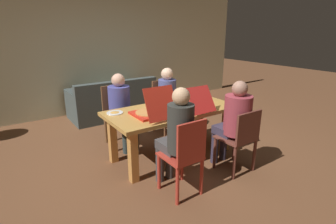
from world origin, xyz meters
name	(u,v)px	position (x,y,z in m)	size (l,w,h in m)	color
ground_plane	(172,155)	(0.00, 0.00, 0.00)	(20.00, 20.00, 0.00)	brown
back_wall	(97,51)	(0.00, 2.85, 1.32)	(7.79, 0.12, 2.65)	beige
dining_table	(172,116)	(0.00, 0.00, 0.61)	(1.84, 0.88, 0.72)	#C89345
chair_0	(164,104)	(0.45, 0.87, 0.51)	(0.39, 0.41, 0.92)	brown
person_0	(169,96)	(0.45, 0.72, 0.68)	(0.31, 0.51, 1.16)	#3A2D41
chair_1	(241,138)	(0.45, -0.87, 0.48)	(0.44, 0.40, 0.85)	brown
person_1	(234,118)	(0.45, -0.75, 0.70)	(0.34, 0.50, 1.20)	#383144
chair_2	(185,155)	(-0.45, -0.88, 0.50)	(0.39, 0.42, 0.91)	#B73527
person_2	(177,133)	(-0.45, -0.73, 0.71)	(0.29, 0.51, 1.23)	#444242
chair_3	(118,114)	(-0.45, 0.87, 0.49)	(0.43, 0.44, 0.94)	brown
person_3	(121,105)	(-0.45, 0.72, 0.68)	(0.33, 0.56, 1.15)	#313F3C
pizza_box_0	(190,105)	(0.20, -0.14, 0.77)	(0.38, 0.58, 0.35)	red
pizza_box_1	(151,112)	(-0.40, -0.10, 0.78)	(0.41, 0.57, 0.42)	red
plate_0	(196,98)	(0.65, 0.25, 0.73)	(0.21, 0.21, 0.01)	white
plate_1	(115,113)	(-0.75, 0.26, 0.73)	(0.22, 0.22, 0.03)	white
drinking_glass_0	(158,101)	(-0.06, 0.29, 0.78)	(0.07, 0.07, 0.12)	#B75031
drinking_glass_1	(172,114)	(-0.25, -0.36, 0.79)	(0.07, 0.07, 0.14)	#BC4930
drinking_glass_2	(182,96)	(0.40, 0.29, 0.78)	(0.06, 0.06, 0.12)	#DECE60
couch	(113,103)	(0.01, 2.19, 0.29)	(1.71, 0.87, 0.81)	#434E4C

